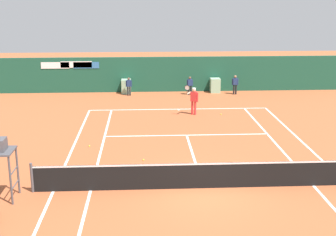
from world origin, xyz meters
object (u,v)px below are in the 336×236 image
(ball_kid_centre_post, at_px, (235,83))
(tennis_ball_mid_court, at_px, (143,160))
(player_on_baseline, at_px, (194,99))
(ball_kid_right_post, at_px, (129,85))
(ball_kid_left_post, at_px, (190,84))
(tennis_ball_near_service_line, at_px, (221,114))
(tennis_ball_by_sideline, at_px, (89,146))

(ball_kid_centre_post, height_order, tennis_ball_mid_court, ball_kid_centre_post)
(player_on_baseline, xyz_separation_m, ball_kid_right_post, (-3.82, 5.37, -0.23))
(ball_kid_left_post, distance_m, tennis_ball_mid_court, 13.20)
(ball_kid_left_post, relative_size, tennis_ball_near_service_line, 18.65)
(player_on_baseline, bearing_deg, tennis_ball_near_service_line, -158.17)
(tennis_ball_mid_court, bearing_deg, player_on_baseline, 68.74)
(player_on_baseline, height_order, tennis_ball_near_service_line, player_on_baseline)
(ball_kid_left_post, distance_m, ball_kid_right_post, 4.15)
(player_on_baseline, relative_size, tennis_ball_near_service_line, 26.42)
(tennis_ball_near_service_line, bearing_deg, tennis_ball_mid_court, -121.48)
(ball_kid_left_post, relative_size, tennis_ball_mid_court, 18.65)
(ball_kid_left_post, height_order, ball_kid_right_post, ball_kid_left_post)
(ball_kid_centre_post, bearing_deg, ball_kid_left_post, 2.36)
(ball_kid_centre_post, bearing_deg, player_on_baseline, 59.66)
(player_on_baseline, xyz_separation_m, ball_kid_centre_post, (3.44, 5.37, -0.18))
(player_on_baseline, relative_size, ball_kid_right_post, 1.44)
(tennis_ball_near_service_line, bearing_deg, ball_kid_right_post, 134.58)
(ball_kid_centre_post, bearing_deg, tennis_ball_near_service_line, 73.62)
(ball_kid_centre_post, relative_size, ball_kid_right_post, 1.06)
(ball_kid_centre_post, relative_size, ball_kid_left_post, 1.04)
(ball_kid_centre_post, bearing_deg, ball_kid_right_post, 2.36)
(tennis_ball_by_sideline, bearing_deg, ball_kid_centre_post, 51.10)
(ball_kid_centre_post, relative_size, tennis_ball_by_sideline, 19.47)
(ball_kid_right_post, xyz_separation_m, tennis_ball_mid_court, (0.93, -12.79, -0.68))
(ball_kid_right_post, distance_m, tennis_ball_mid_court, 12.84)
(ball_kid_centre_post, xyz_separation_m, tennis_ball_near_service_line, (-1.86, -5.48, -0.73))
(tennis_ball_near_service_line, distance_m, tennis_ball_mid_court, 8.56)
(tennis_ball_mid_court, bearing_deg, ball_kid_centre_post, 63.66)
(tennis_ball_by_sideline, xyz_separation_m, tennis_ball_mid_court, (2.44, -1.92, 0.00))
(ball_kid_right_post, bearing_deg, ball_kid_centre_post, 179.61)
(ball_kid_left_post, distance_m, tennis_ball_by_sideline, 12.27)
(player_on_baseline, relative_size, ball_kid_left_post, 1.42)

